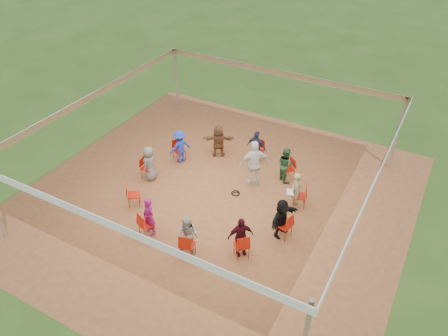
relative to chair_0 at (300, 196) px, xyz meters
The scene contains 27 objects.
ground 2.94m from the chair_0, 159.92° to the right, with size 80.00×80.00×0.00m, color #2A4D18.
dirt_patch 2.94m from the chair_0, 159.92° to the right, with size 13.00×13.00×0.00m, color brown.
tent 3.49m from the chair_0, 159.92° to the right, with size 10.33×10.33×3.00m.
chair_0 is the anchor object (origin of this frame).
chair_1 1.64m from the chair_0, 126.44° to the left, with size 0.42×0.44×0.90m, color #B51707, non-canonical shape.
chair_2 3.14m from the chair_0, 142.81° to the left, with size 0.42×0.44×0.90m, color #B51707, non-canonical shape.
chair_3 4.40m from the chair_0, 159.17° to the left, with size 0.42×0.44×0.90m, color #B51707, non-canonical shape.
chair_4 5.29m from the chair_0, behind, with size 0.42×0.44×0.90m, color #B51707, non-canonical shape.
chair_5 5.76m from the chair_0, 168.10° to the right, with size 0.42×0.44×0.90m, color #B51707, non-canonical shape.
chair_6 5.76m from the chair_0, 151.74° to the right, with size 0.42×0.44×0.90m, color #B51707, non-canonical shape.
chair_7 5.29m from the chair_0, 135.38° to the right, with size 0.42×0.44×0.90m, color #B51707, non-canonical shape.
chair_8 4.40m from the chair_0, 119.01° to the right, with size 0.42×0.44×0.90m, color #B51707, non-canonical shape.
chair_9 3.14m from the chair_0, 102.65° to the right, with size 0.42×0.44×0.90m, color #B51707, non-canonical shape.
chair_10 1.64m from the chair_0, 86.28° to the right, with size 0.42×0.44×0.90m, color #B51707, non-canonical shape.
person_seated_0 0.28m from the chair_0, 159.92° to the right, with size 0.51×0.33×1.39m, color #969061.
person_seated_1 1.63m from the chair_0, 130.55° to the left, with size 0.67×0.39×1.39m, color #26502F.
person_seated_2 3.09m from the chair_0, 144.68° to the left, with size 0.81×0.42×1.39m, color #1E2646.
person_seated_3 4.31m from the chair_0, 160.22° to the left, with size 1.28×0.48×1.39m, color brown.
person_seated_4 5.19m from the chair_0, behind, with size 0.90×0.44×1.39m, color #1D35AD.
person_seated_5 5.64m from the chair_0, 167.93° to the right, with size 0.68×0.38×1.39m, color slate.
person_seated_6 5.19m from the chair_0, 135.93° to the right, with size 0.51×0.33×1.39m, color #871157.
person_seated_7 4.31m from the chair_0, 120.06° to the right, with size 0.67×0.39×1.39m, color #9E998C.
person_seated_8 3.09m from the chair_0, 104.53° to the right, with size 0.81×0.42×1.39m, color #380A12.
person_seated_9 1.63m from the chair_0, 90.39° to the right, with size 1.28×0.48×1.39m, color black.
standing_person 2.01m from the chair_0, 169.94° to the left, with size 1.11×0.57×1.90m, color silver.
cable_coil 2.34m from the chair_0, 168.52° to the right, with size 0.33×0.33×0.03m.
laptop 0.35m from the chair_0, 159.92° to the right, with size 0.38×0.43×0.24m.
Camera 1 is at (6.13, -10.55, 9.94)m, focal length 35.00 mm.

